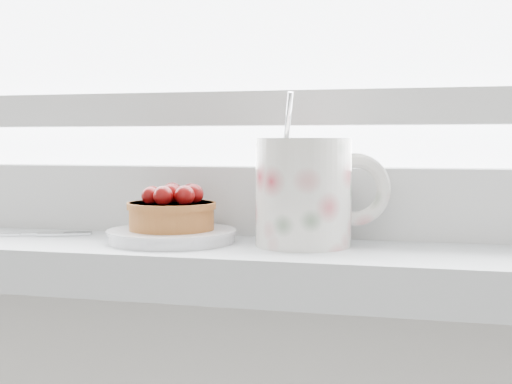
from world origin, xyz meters
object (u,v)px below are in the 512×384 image
(fork, at_px, (6,235))
(floral_mug, at_px, (307,190))
(saucer, at_px, (172,236))
(raspberry_tart, at_px, (172,210))

(fork, bearing_deg, floral_mug, 2.15)
(saucer, height_order, fork, saucer)
(floral_mug, xyz_separation_m, fork, (-0.31, -0.01, -0.05))
(raspberry_tart, relative_size, floral_mug, 0.59)
(raspberry_tart, bearing_deg, fork, -179.18)
(saucer, distance_m, fork, 0.18)
(floral_mug, bearing_deg, saucer, -175.96)
(floral_mug, distance_m, fork, 0.31)
(saucer, distance_m, floral_mug, 0.14)
(floral_mug, bearing_deg, raspberry_tart, -176.02)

